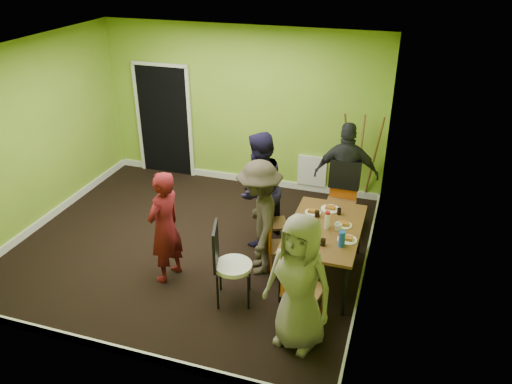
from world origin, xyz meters
The scene contains 28 objects.
ground centered at (0.00, 0.00, 0.00)m, with size 5.00×5.00×0.00m, color black.
room_walls centered at (-0.02, 0.04, 0.99)m, with size 5.04×4.54×2.82m.
dining_table centered at (1.95, -0.17, 0.70)m, with size 0.90×1.50×0.75m.
chair_left_far centered at (1.09, 0.28, 0.48)m, with size 0.46×0.46×0.85m.
chair_left_near centered at (1.34, -0.28, 0.48)m, with size 0.46×0.46×0.85m.
chair_back_end centered at (1.99, 1.15, 0.78)m, with size 0.45×0.53×1.10m.
chair_front_end centered at (1.89, -1.21, 0.56)m, with size 0.48×0.48×1.00m.
chair_bentwood centered at (0.93, -1.00, 0.58)m, with size 0.52×0.50×1.05m.
easel centered at (2.13, 2.02, 0.79)m, with size 0.64×0.60×1.60m.
plate_near_left centered at (1.73, 0.16, 0.76)m, with size 0.22×0.22×0.01m, color white.
plate_near_right centered at (1.76, -0.58, 0.76)m, with size 0.26×0.26×0.01m, color white.
plate_far_back centered at (1.93, 0.32, 0.76)m, with size 0.25×0.25×0.01m, color white.
plate_far_front centered at (1.87, -0.64, 0.76)m, with size 0.21×0.21×0.01m, color white.
plate_wall_back centered at (2.17, -0.05, 0.76)m, with size 0.22×0.22×0.01m, color white.
plate_wall_front centered at (2.27, -0.38, 0.76)m, with size 0.24×0.24×0.01m, color white.
thermos centered at (1.98, -0.17, 0.85)m, with size 0.07×0.07×0.21m, color white.
blue_bottle centered at (2.22, -0.53, 0.85)m, with size 0.08×0.08×0.20m, color blue.
orange_bottle centered at (1.93, 0.04, 0.79)m, with size 0.04×0.04×0.08m, color orange.
glass_mid centered at (1.80, 0.08, 0.79)m, with size 0.07×0.07×0.08m, color black.
glass_back centered at (2.07, 0.22, 0.79)m, with size 0.06×0.06×0.09m, color black.
glass_front centered at (2.00, -0.58, 0.79)m, with size 0.06×0.06×0.08m, color black.
cup_a centered at (1.82, -0.33, 0.80)m, with size 0.13×0.13×0.10m, color white.
cup_b centered at (2.12, -0.18, 0.80)m, with size 0.10×0.10×0.09m, color white.
person_standing centered at (0.02, -0.81, 0.77)m, with size 0.56×0.37×1.53m, color #5D0F15.
person_left_far centered at (0.89, 0.42, 0.85)m, with size 0.82×0.64×1.69m, color black.
person_left_near centered at (1.11, -0.28, 0.80)m, with size 1.03×0.59×1.59m, color #322B21.
person_back_end centered at (1.99, 1.32, 0.83)m, with size 0.97×0.40×1.66m, color #212327.
person_front_end centered at (1.92, -1.45, 0.80)m, with size 0.78×0.51×1.60m, color gray.
Camera 1 is at (2.76, -5.61, 4.06)m, focal length 35.00 mm.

